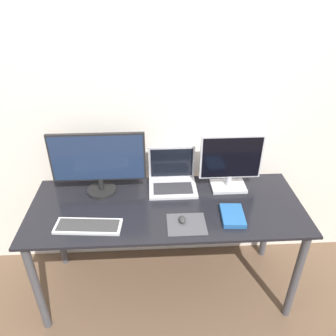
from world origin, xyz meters
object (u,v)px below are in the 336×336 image
at_px(laptop, 172,177).
at_px(mouse, 182,219).
at_px(monitor_left, 98,162).
at_px(keyboard, 88,226).
at_px(monitor_right, 231,163).
at_px(book, 233,216).

bearing_deg(laptop, mouse, -85.18).
relative_size(monitor_left, laptop, 1.89).
bearing_deg(monitor_left, keyboard, -95.78).
relative_size(monitor_left, keyboard, 1.53).
bearing_deg(mouse, monitor_right, 44.77).
height_order(monitor_left, mouse, monitor_left).
distance_m(monitor_right, mouse, 0.53).
bearing_deg(monitor_right, laptop, 172.63).
bearing_deg(laptop, book, -47.38).
relative_size(monitor_left, monitor_right, 1.48).
xyz_separation_m(keyboard, mouse, (0.55, 0.02, 0.01)).
relative_size(laptop, keyboard, 0.81).
relative_size(mouse, book, 0.30).
distance_m(keyboard, mouse, 0.56).
height_order(keyboard, book, book).
bearing_deg(monitor_right, mouse, -135.23).
height_order(mouse, book, mouse).
bearing_deg(mouse, keyboard, -178.31).
relative_size(monitor_left, book, 2.86).
bearing_deg(book, monitor_right, 82.68).
bearing_deg(book, laptop, 132.62).
distance_m(laptop, book, 0.51).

